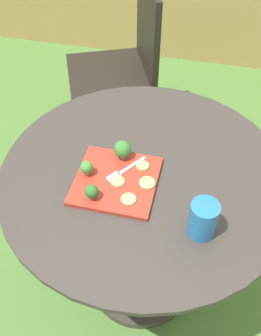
{
  "coord_description": "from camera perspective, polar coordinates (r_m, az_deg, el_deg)",
  "views": [
    {
      "loc": [
        0.15,
        -0.84,
        1.64
      ],
      "look_at": [
        -0.04,
        -0.03,
        0.76
      ],
      "focal_mm": 42.4,
      "sensor_mm": 36.0,
      "label": 1
    }
  ],
  "objects": [
    {
      "name": "cucumber_slice_2",
      "position": [
        1.16,
        -0.29,
        -4.5
      ],
      "size": [
        0.05,
        0.05,
        0.01
      ],
      "primitive_type": "cylinder",
      "color": "#8EB766",
      "rests_on": "salad_plate"
    },
    {
      "name": "salad_plate",
      "position": [
        1.22,
        -2.09,
        -1.83
      ],
      "size": [
        0.25,
        0.25,
        0.01
      ],
      "primitive_type": "cube",
      "color": "#AD3323",
      "rests_on": "patio_table"
    },
    {
      "name": "drinking_glass",
      "position": [
        1.09,
        10.33,
        -7.45
      ],
      "size": [
        0.08,
        0.08,
        0.11
      ],
      "color": "#236BA8",
      "rests_on": "patio_table"
    },
    {
      "name": "cucumber_slice_0",
      "position": [
        1.2,
        -1.87,
        -1.95
      ],
      "size": [
        0.04,
        0.04,
        0.01
      ],
      "primitive_type": "cylinder",
      "color": "#8EB766",
      "rests_on": "salad_plate"
    },
    {
      "name": "broccoli_floret_1",
      "position": [
        1.25,
        -1.16,
        2.72
      ],
      "size": [
        0.06,
        0.06,
        0.06
      ],
      "color": "#99B770",
      "rests_on": "salad_plate"
    },
    {
      "name": "broccoli_floret_0",
      "position": [
        1.21,
        -6.33,
        0.09
      ],
      "size": [
        0.04,
        0.04,
        0.05
      ],
      "color": "#99B770",
      "rests_on": "salad_plate"
    },
    {
      "name": "cucumber_slice_3",
      "position": [
        1.25,
        1.76,
        0.31
      ],
      "size": [
        0.04,
        0.04,
        0.01
      ],
      "primitive_type": "cylinder",
      "color": "#8EB766",
      "rests_on": "salad_plate"
    },
    {
      "name": "ground_plane",
      "position": [
        1.85,
        1.44,
        -15.79
      ],
      "size": [
        12.0,
        12.0,
        0.0
      ],
      "primitive_type": "plane",
      "color": "#4C7533"
    },
    {
      "name": "patio_table",
      "position": [
        1.45,
        1.78,
        -7.25
      ],
      "size": [
        0.92,
        0.92,
        0.72
      ],
      "color": "#38332D",
      "rests_on": "ground_plane"
    },
    {
      "name": "cucumber_slice_1",
      "position": [
        1.2,
        2.42,
        -2.16
      ],
      "size": [
        0.05,
        0.05,
        0.01
      ],
      "primitive_type": "cylinder",
      "color": "#8EB766",
      "rests_on": "salad_plate"
    },
    {
      "name": "patio_chair",
      "position": [
        2.15,
        -0.59,
        15.6
      ],
      "size": [
        0.58,
        0.58,
        0.9
      ],
      "color": "black",
      "rests_on": "ground_plane"
    },
    {
      "name": "fork",
      "position": [
        1.23,
        -1.05,
        -0.39
      ],
      "size": [
        0.1,
        0.14,
        0.0
      ],
      "color": "silver",
      "rests_on": "salad_plate"
    },
    {
      "name": "broccoli_floret_2",
      "position": [
        1.15,
        -5.61,
        -3.37
      ],
      "size": [
        0.04,
        0.04,
        0.05
      ],
      "color": "#99B770",
      "rests_on": "salad_plate"
    }
  ]
}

